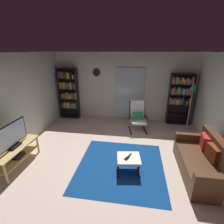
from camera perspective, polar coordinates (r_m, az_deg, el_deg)
ground_plane at (r=4.41m, az=0.35°, el=-16.38°), size 7.02×7.02×0.00m
wall_back at (r=6.55m, az=4.11°, el=8.58°), size 5.60×0.06×2.60m
wall_left at (r=4.93m, az=-32.43°, el=1.35°), size 0.06×6.00×2.60m
glass_door_panel at (r=6.53m, az=6.08°, el=6.22°), size 1.10×0.01×2.00m
area_rug at (r=4.24m, az=2.99°, el=-18.07°), size 2.05×2.12×0.01m
tv_stand at (r=4.68m, az=-30.36°, el=-12.19°), size 0.50×1.27×0.52m
television at (r=4.47m, az=-31.39°, el=-7.19°), size 0.20×0.96×0.59m
bookshelf_near_tv at (r=6.91m, az=-14.65°, el=6.73°), size 0.75×0.30×2.02m
bookshelf_near_sofa at (r=6.57m, az=22.53°, el=5.41°), size 0.82×0.30×1.90m
leather_sofa at (r=4.37m, az=29.17°, el=-14.82°), size 0.83×1.71×0.86m
lounge_armchair at (r=5.78m, az=8.88°, el=-1.19°), size 0.67×0.74×1.02m
ottoman at (r=3.95m, az=5.78°, el=-16.13°), size 0.58×0.55×0.37m
tv_remote at (r=3.96m, az=6.13°, el=-14.65°), size 0.09×0.15×0.02m
cell_phone at (r=3.86m, az=5.12°, el=-15.72°), size 0.13×0.16×0.01m
floor_lamp_by_shelf at (r=6.03m, az=26.12°, el=6.47°), size 0.22×0.22×1.71m
wall_clock at (r=6.56m, az=-5.36°, el=13.43°), size 0.29×0.03×0.29m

